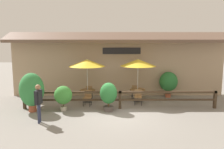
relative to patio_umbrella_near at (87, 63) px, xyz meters
name	(u,v)px	position (x,y,z in m)	size (l,w,h in m)	color
ground_plane	(121,115)	(1.88, -2.37, -2.35)	(60.00, 60.00, 0.00)	gray
building_facade	(118,63)	(1.88, 1.73, -0.19)	(14.28, 1.49, 4.23)	tan
patio_railing	(120,96)	(1.88, -1.32, -1.66)	(10.40, 0.14, 0.95)	#3D2D1E
patio_umbrella_near	(87,63)	(0.00, 0.00, 0.00)	(2.12, 2.12, 2.60)	#B7B2A8
dining_table_near	(88,92)	(0.00, 0.00, -1.76)	(0.92, 0.92, 0.74)	brown
chair_near_streetside	(88,97)	(0.08, -0.71, -1.86)	(0.48, 0.48, 0.87)	olive
chair_near_wallside	(89,91)	(0.02, 0.71, -1.86)	(0.48, 0.48, 0.87)	olive
patio_umbrella_middle	(138,63)	(3.01, 0.16, 0.00)	(2.12, 2.12, 2.60)	#B7B2A8
dining_table_middle	(138,92)	(3.01, 0.16, -1.76)	(0.92, 0.92, 0.74)	brown
chair_middle_streetside	(138,96)	(2.96, -0.54, -1.86)	(0.46, 0.46, 0.87)	olive
chair_middle_wallside	(135,91)	(2.95, 0.86, -1.86)	(0.49, 0.49, 0.87)	olive
potted_plant_broad_leaf	(32,90)	(-2.65, -1.81, -1.23)	(1.25, 1.12, 2.01)	#9E4C33
potted_plant_entrance_palm	(109,95)	(1.27, -1.77, -1.47)	(0.89, 0.80, 1.50)	#564C47
potted_plant_corner_fern	(63,96)	(-1.08, -1.68, -1.54)	(0.93, 0.83, 1.31)	#B7AD99
potted_plant_small_flowering	(168,82)	(5.14, 1.18, -1.34)	(1.18, 1.06, 1.66)	#9E4C33
pedestrian	(38,98)	(-1.77, -3.46, -1.24)	(0.23, 0.60, 1.73)	#2D334C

